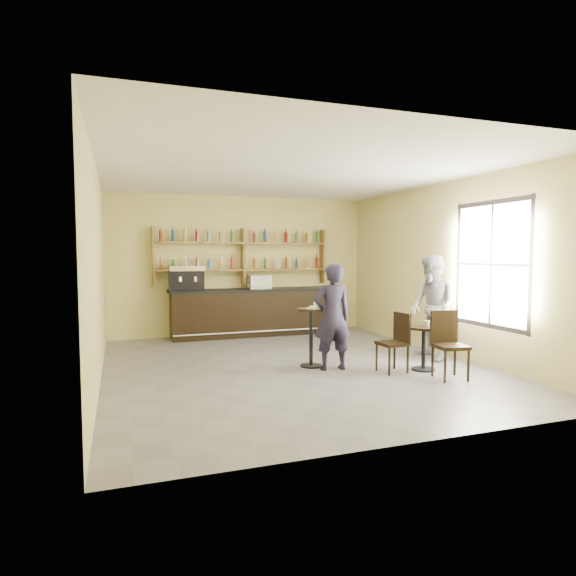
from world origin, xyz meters
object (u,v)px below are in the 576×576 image
object	(u,v)px
bar_counter	(257,312)
patron_second	(432,307)
pedestal_table	(311,338)
cafe_table	(424,348)
chair_west	(392,343)
espresso_machine	(186,278)
pastry_case	(259,282)
man_main	(332,317)
chair_south	(451,345)

from	to	relation	value
bar_counter	patron_second	xyz separation A→B (m)	(2.22, -3.51, 0.39)
patron_second	pedestal_table	bearing A→B (deg)	-90.52
cafe_table	patron_second	distance (m)	1.03
chair_west	pedestal_table	bearing A→B (deg)	-129.98
espresso_machine	cafe_table	distance (m)	5.33
pastry_case	man_main	xyz separation A→B (m)	(0.20, -3.60, -0.37)
bar_counter	chair_south	xyz separation A→B (m)	(1.68, -4.72, -0.03)
chair_west	espresso_machine	bearing A→B (deg)	-150.65
man_main	chair_south	size ratio (longest dim) A/B	1.70
espresso_machine	patron_second	bearing A→B (deg)	-37.45
bar_counter	espresso_machine	xyz separation A→B (m)	(-1.60, 0.00, 0.81)
espresso_machine	chair_west	distance (m)	4.95
pedestal_table	chair_south	distance (m)	2.20
bar_counter	pedestal_table	xyz separation A→B (m)	(0.01, -3.29, -0.05)
espresso_machine	cafe_table	bearing A→B (deg)	-46.88
espresso_machine	man_main	distance (m)	4.07
pedestal_table	chair_south	size ratio (longest dim) A/B	0.96
bar_counter	espresso_machine	distance (m)	1.79
man_main	chair_south	world-z (taller)	man_main
bar_counter	chair_west	distance (m)	4.21
man_main	chair_south	xyz separation A→B (m)	(1.43, -1.12, -0.35)
pedestal_table	chair_west	bearing A→B (deg)	-36.05
pastry_case	pedestal_table	size ratio (longest dim) A/B	0.52
pedestal_table	pastry_case	bearing A→B (deg)	89.22
pastry_case	chair_west	world-z (taller)	pastry_case
bar_counter	patron_second	bearing A→B (deg)	-57.63
bar_counter	pedestal_table	distance (m)	3.29
chair_west	man_main	bearing A→B (deg)	-123.71
cafe_table	chair_west	bearing A→B (deg)	174.81
pastry_case	man_main	bearing A→B (deg)	-84.22
pedestal_table	cafe_table	world-z (taller)	pedestal_table
chair_west	chair_south	xyz separation A→B (m)	(0.60, -0.65, 0.04)
cafe_table	chair_south	xyz separation A→B (m)	(0.05, -0.60, 0.15)
patron_second	pastry_case	bearing A→B (deg)	-143.31
bar_counter	chair_south	world-z (taller)	bar_counter
cafe_table	chair_south	world-z (taller)	chair_south
man_main	pedestal_table	bearing A→B (deg)	-47.72
espresso_machine	cafe_table	xyz separation A→B (m)	(3.22, -4.12, -0.99)
espresso_machine	chair_south	size ratio (longest dim) A/B	0.74
pastry_case	man_main	size ratio (longest dim) A/B	0.30
cafe_table	chair_south	bearing A→B (deg)	-85.24
chair_west	patron_second	bearing A→B (deg)	112.33
espresso_machine	patron_second	distance (m)	5.20
pedestal_table	patron_second	size ratio (longest dim) A/B	0.52
patron_second	espresso_machine	bearing A→B (deg)	-127.60
chair_west	patron_second	size ratio (longest dim) A/B	0.51
espresso_machine	cafe_table	world-z (taller)	espresso_machine
pastry_case	cafe_table	size ratio (longest dim) A/B	0.71
espresso_machine	cafe_table	size ratio (longest dim) A/B	1.05
bar_counter	pedestal_table	size ratio (longest dim) A/B	4.08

